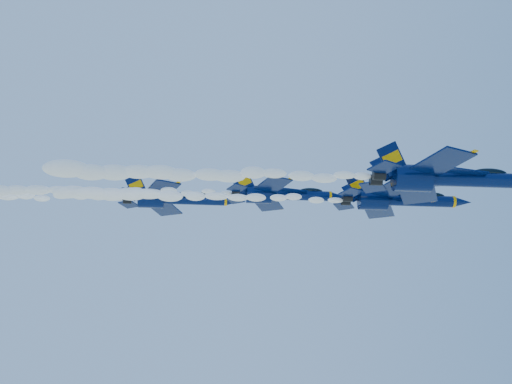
{
  "coord_description": "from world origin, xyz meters",
  "views": [
    {
      "loc": [
        -12.97,
        -84.3,
        118.28
      ],
      "look_at": [
        -6.27,
        -1.56,
        152.25
      ],
      "focal_mm": 50.0,
      "sensor_mm": 36.0,
      "label": 1
    }
  ],
  "objects": [
    {
      "name": "smoke_trail_jet_third",
      "position": [
        -26.45,
        3.5,
        153.72
      ],
      "size": [
        34.83,
        1.6,
        1.44
      ],
      "primitive_type": "ellipsoid",
      "color": "white"
    },
    {
      "name": "smoke_trail_jet_lead",
      "position": [
        -11.89,
        -14.0,
        149.1
      ],
      "size": [
        34.83,
        2.01,
        1.81
      ],
      "primitive_type": "ellipsoid",
      "color": "white"
    },
    {
      "name": "jet_second",
      "position": [
        11.06,
        -4.71,
        150.51
      ],
      "size": [
        16.23,
        13.31,
        6.03
      ],
      "color": "#04113C"
    },
    {
      "name": "smoke_trail_jet_second",
      "position": [
        -13.29,
        -4.71,
        150.14
      ],
      "size": [
        34.83,
        1.68,
        1.51
      ],
      "primitive_type": "ellipsoid",
      "color": "white"
    },
    {
      "name": "jet_third",
      "position": [
        -2.42,
        3.5,
        154.08
      ],
      "size": [
        15.46,
        12.68,
        5.75
      ],
      "color": "#04113C"
    },
    {
      "name": "jet_lead",
      "position": [
        13.83,
        -14.0,
        149.49
      ],
      "size": [
        19.43,
        15.94,
        7.22
      ],
      "color": "#04113C"
    },
    {
      "name": "jet_fourth",
      "position": [
        -16.8,
        8.96,
        155.17
      ],
      "size": [
        16.75,
        13.74,
        6.22
      ],
      "color": "#04113C"
    }
  ]
}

